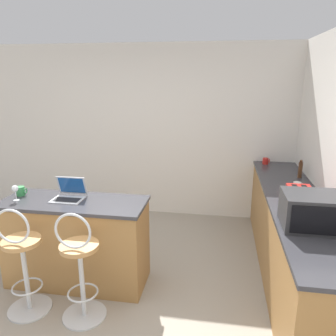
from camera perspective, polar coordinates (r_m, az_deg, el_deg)
name	(u,v)px	position (r m, az deg, el deg)	size (l,w,h in m)	color
ground_plane	(87,322)	(3.33, -13.84, -24.53)	(20.00, 20.00, 0.00)	gray
wall_back	(148,132)	(5.07, -3.54, 6.26)	(12.00, 0.06, 2.60)	silver
breakfast_bar	(77,242)	(3.63, -15.62, -12.28)	(1.47, 0.57, 0.92)	#9E703D
counter_right	(292,238)	(3.81, 20.77, -11.38)	(0.60, 3.07, 0.92)	#9E703D
bar_stool_near	(23,263)	(3.34, -23.95, -14.85)	(0.40, 0.40, 1.06)	silver
bar_stool_far	(80,268)	(3.09, -15.07, -16.51)	(0.40, 0.40, 1.06)	silver
laptop	(69,193)	(3.51, -16.80, -4.24)	(0.31, 0.26, 0.22)	#B7BABF
microwave	(316,211)	(2.96, 24.35, -6.87)	(0.53, 0.39, 0.29)	#2D2D30
toaster	(300,196)	(3.45, 21.96, -4.55)	(0.24, 0.27, 0.17)	red
mug_red	(266,161)	(4.88, 16.64, 1.18)	(0.10, 0.08, 0.09)	red
mug_green	(21,191)	(3.78, -24.25, -3.67)	(0.10, 0.09, 0.09)	#338447
wine_glass_tall	(15,189)	(3.62, -25.10, -3.38)	(0.07, 0.07, 0.16)	silver
pepper_mill	(300,169)	(4.34, 22.05, -0.20)	(0.05, 0.05, 0.23)	#4C2D19
mug_white	(297,186)	(3.89, 21.60, -2.91)	(0.10, 0.08, 0.09)	white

